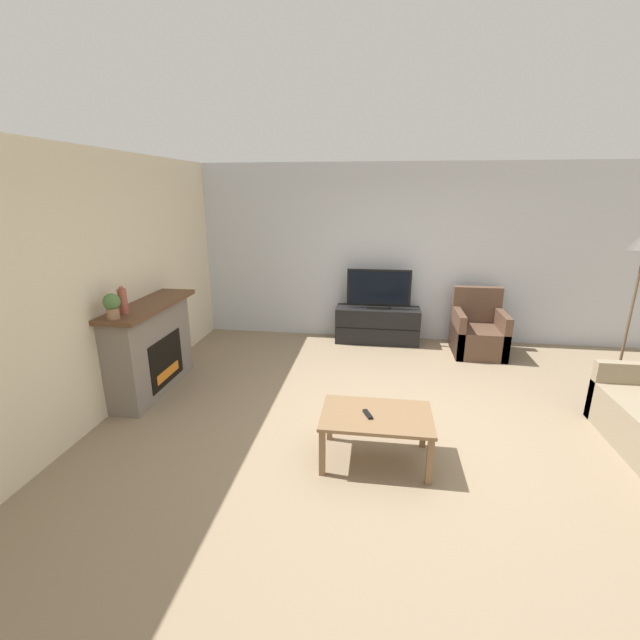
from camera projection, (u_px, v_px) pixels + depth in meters
name	position (u px, v px, depth m)	size (l,w,h in m)	color
ground_plane	(398.00, 428.00, 4.30)	(24.00, 24.00, 0.00)	#89755B
wall_back	(396.00, 254.00, 6.60)	(12.00, 0.06, 2.70)	silver
wall_left	(97.00, 288.00, 4.31)	(0.06, 12.00, 2.70)	beige
fireplace	(151.00, 347.00, 4.98)	(0.48, 1.47, 1.07)	slate
mantel_vase_left	(123.00, 301.00, 4.37)	(0.09, 0.09, 0.29)	#994C3D
potted_plant	(112.00, 305.00, 4.19)	(0.16, 0.16, 0.26)	#936B4C
tv_stand	(377.00, 325.00, 6.68)	(1.29, 0.43, 0.55)	black
tv	(379.00, 290.00, 6.52)	(0.97, 0.18, 0.60)	black
armchair	(478.00, 333.00, 6.24)	(0.70, 0.76, 0.93)	brown
coffee_table	(376.00, 420.00, 3.69)	(0.95, 0.62, 0.45)	brown
remote	(368.00, 414.00, 3.65)	(0.09, 0.15, 0.02)	black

